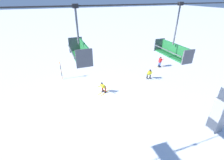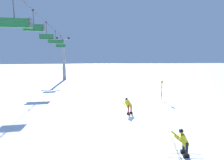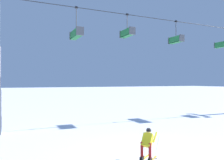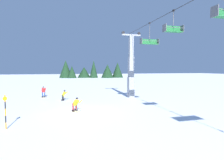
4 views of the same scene
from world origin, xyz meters
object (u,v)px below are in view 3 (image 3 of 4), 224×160
Objects in this scene: skier_carving_main at (147,142)px; chairlift_seat_middle at (175,39)px; chairlift_seat_nearest at (75,33)px; chairlift_seat_second at (126,33)px.

chairlift_seat_middle is at bearing 44.02° from skier_carving_main.
chairlift_seat_nearest and chairlift_seat_second have the same top height.
skier_carving_main is at bearing -135.98° from chairlift_seat_middle.
chairlift_seat_nearest is 1.24× the size of chairlift_seat_second.
chairlift_seat_second is at bearing 68.10° from skier_carving_main.
skier_carving_main is 11.13m from chairlift_seat_second.
chairlift_seat_middle is (9.56, 0.00, 0.30)m from chairlift_seat_nearest.
chairlift_seat_second reaches higher than skier_carving_main.
chairlift_seat_second is 0.92× the size of chairlift_seat_middle.
skier_carving_main is 13.51m from chairlift_seat_middle.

